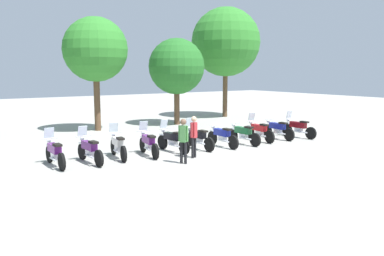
% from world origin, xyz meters
% --- Properties ---
extents(ground_plane, '(80.00, 80.00, 0.00)m').
position_xyz_m(ground_plane, '(0.00, 0.00, 0.00)').
color(ground_plane, '#9E9B93').
extents(motorcycle_0, '(0.62, 2.19, 1.37)m').
position_xyz_m(motorcycle_0, '(-6.23, 0.29, 0.52)').
color(motorcycle_0, black).
rests_on(motorcycle_0, ground_plane).
extents(motorcycle_1, '(0.62, 2.19, 1.37)m').
position_xyz_m(motorcycle_1, '(-4.99, 0.09, 0.52)').
color(motorcycle_1, black).
rests_on(motorcycle_1, ground_plane).
extents(motorcycle_2, '(0.69, 2.18, 1.37)m').
position_xyz_m(motorcycle_2, '(-3.73, 0.30, 0.52)').
color(motorcycle_2, black).
rests_on(motorcycle_2, ground_plane).
extents(motorcycle_3, '(0.69, 2.18, 1.37)m').
position_xyz_m(motorcycle_3, '(-2.49, 0.05, 0.52)').
color(motorcycle_3, black).
rests_on(motorcycle_3, ground_plane).
extents(motorcycle_4, '(0.62, 2.19, 1.37)m').
position_xyz_m(motorcycle_4, '(-1.25, 0.17, 0.52)').
color(motorcycle_4, black).
rests_on(motorcycle_4, ground_plane).
extents(motorcycle_5, '(0.62, 2.19, 1.37)m').
position_xyz_m(motorcycle_5, '(-0.01, 0.05, 0.52)').
color(motorcycle_5, black).
rests_on(motorcycle_5, ground_plane).
extents(motorcycle_6, '(0.62, 2.19, 0.99)m').
position_xyz_m(motorcycle_6, '(1.24, -0.15, 0.50)').
color(motorcycle_6, black).
rests_on(motorcycle_6, ground_plane).
extents(motorcycle_7, '(0.62, 2.19, 0.99)m').
position_xyz_m(motorcycle_7, '(2.49, -0.20, 0.50)').
color(motorcycle_7, black).
rests_on(motorcycle_7, ground_plane).
extents(motorcycle_8, '(0.62, 2.19, 1.37)m').
position_xyz_m(motorcycle_8, '(3.74, 0.04, 0.52)').
color(motorcycle_8, black).
rests_on(motorcycle_8, ground_plane).
extents(motorcycle_9, '(0.62, 2.19, 0.99)m').
position_xyz_m(motorcycle_9, '(4.98, -0.02, 0.50)').
color(motorcycle_9, black).
rests_on(motorcycle_9, ground_plane).
extents(motorcycle_10, '(0.62, 2.19, 1.37)m').
position_xyz_m(motorcycle_10, '(6.22, -0.30, 0.52)').
color(motorcycle_10, black).
rests_on(motorcycle_10, ground_plane).
extents(person_0, '(0.40, 0.29, 1.69)m').
position_xyz_m(person_0, '(-1.17, -1.36, 0.99)').
color(person_0, black).
rests_on(person_0, ground_plane).
extents(person_1, '(0.31, 0.37, 1.71)m').
position_xyz_m(person_1, '(-2.08, -1.99, 1.00)').
color(person_1, black).
rests_on(person_1, ground_plane).
extents(tree_1, '(3.71, 3.71, 6.57)m').
position_xyz_m(tree_1, '(-1.65, 7.98, 4.68)').
color(tree_1, brown).
rests_on(tree_1, ground_plane).
extents(tree_2, '(3.61, 3.61, 5.58)m').
position_xyz_m(tree_2, '(3.64, 7.67, 3.76)').
color(tree_2, brown).
rests_on(tree_2, ground_plane).
extents(tree_3, '(5.14, 5.14, 8.20)m').
position_xyz_m(tree_3, '(9.04, 9.39, 5.62)').
color(tree_3, brown).
rests_on(tree_3, ground_plane).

